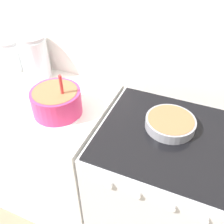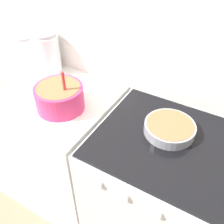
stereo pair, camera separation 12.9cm
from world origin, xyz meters
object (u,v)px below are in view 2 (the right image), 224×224
object	(u,v)px
mixing_bowl	(59,96)
storage_jar_middle	(47,55)
storage_jar_left	(25,52)
baking_pan	(170,128)
stove	(159,195)

from	to	relation	value
mixing_bowl	storage_jar_middle	size ratio (longest dim) A/B	0.98
mixing_bowl	storage_jar_left	distance (m)	0.60
baking_pan	storage_jar_left	distance (m)	1.13
storage_jar_left	storage_jar_middle	world-z (taller)	storage_jar_middle
storage_jar_middle	stove	bearing A→B (deg)	-12.73
mixing_bowl	storage_jar_left	xyz separation A→B (m)	(-0.53, 0.28, 0.01)
stove	storage_jar_left	bearing A→B (deg)	169.47
mixing_bowl	baking_pan	world-z (taller)	mixing_bowl
stove	storage_jar_middle	bearing A→B (deg)	167.27
storage_jar_left	stove	bearing A→B (deg)	-10.53
storage_jar_left	storage_jar_middle	size ratio (longest dim) A/B	0.75
stove	baking_pan	xyz separation A→B (m)	(-0.03, 0.06, 0.50)
stove	baking_pan	size ratio (longest dim) A/B	3.73
mixing_bowl	storage_jar_middle	xyz separation A→B (m)	(-0.33, 0.28, 0.04)
storage_jar_middle	storage_jar_left	bearing A→B (deg)	-180.00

